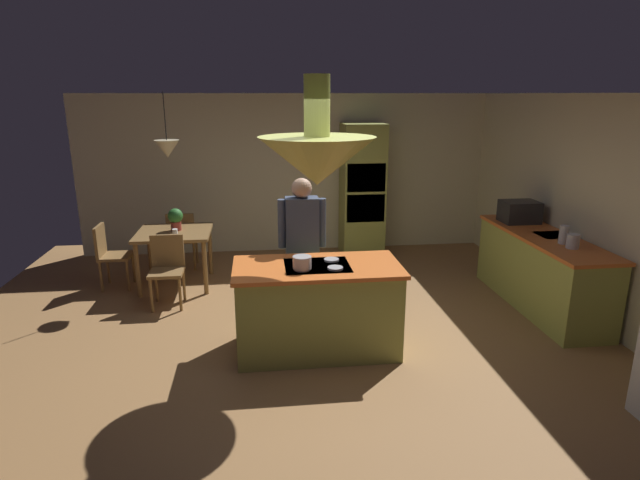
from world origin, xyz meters
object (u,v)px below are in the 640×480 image
Objects in this scene: dining_table at (174,239)px; canister_flour at (573,241)px; chair_by_back_wall at (182,236)px; canister_sugar at (564,235)px; cup_on_table at (175,232)px; chair_at_corner at (109,252)px; cooking_pot_on_cooktop at (302,262)px; microwave_on_counter at (520,212)px; chair_facing_island at (167,266)px; kitchen_island at (317,308)px; oven_tower at (362,190)px; person_at_island at (302,242)px; potted_plant_on_table at (175,218)px.

dining_table is 6.14× the size of canister_flour.
canister_sugar is (4.54, -2.35, 0.51)m from chair_by_back_wall.
cup_on_table reaches higher than dining_table.
cooking_pot_on_cooktop is (2.40, -2.23, 0.49)m from chair_at_corner.
microwave_on_counter reaches higher than canister_flour.
cooking_pot_on_cooktop is (1.54, -2.91, 0.49)m from chair_by_back_wall.
canister_sugar reaches higher than chair_facing_island.
kitchen_island is 3.47m from oven_tower.
cup_on_table is at bearing 131.40° from kitchen_island.
chair_by_back_wall is (-1.61, 2.09, -0.46)m from person_at_island.
dining_table is at bearing 138.83° from person_at_island.
chair_by_back_wall is 1.10m from chair_at_corner.
chair_facing_island is (0.00, -0.68, -0.15)m from dining_table.
kitchen_island is 5.52× the size of potted_plant_on_table.
oven_tower is 2.41× the size of chair_at_corner.
potted_plant_on_table is at bearing 137.21° from person_at_island.
chair_by_back_wall is at bearing -51.73° from chair_at_corner.
chair_facing_island is (-1.61, 0.73, -0.46)m from person_at_island.
oven_tower is at bearing 120.19° from canister_flour.
dining_table is 0.70m from chair_by_back_wall.
cooking_pot_on_cooktop reaches higher than kitchen_island.
cooking_pot_on_cooktop is (-3.00, -0.56, -0.02)m from canister_sugar.
oven_tower is at bearing 65.04° from person_at_island.
cooking_pot_on_cooktop is at bearing -55.37° from dining_table.
dining_table is (-1.70, 2.10, 0.19)m from kitchen_island.
oven_tower is 13.29× the size of canister_flour.
chair_facing_island is 1.00× the size of chair_at_corner.
dining_table is at bearing 159.83° from canister_sugar.
chair_at_corner is at bearing 38.27° from chair_by_back_wall.
chair_by_back_wall is (0.00, 1.36, 0.00)m from chair_facing_island.
oven_tower reaches higher than cup_on_table.
oven_tower is at bearing 121.76° from canister_sugar.
canister_sugar is (4.54, -1.67, 0.36)m from dining_table.
canister_sugar is (2.84, 0.43, 0.56)m from kitchen_island.
oven_tower reaches higher than canister_sugar.
canister_flour reaches higher than dining_table.
person_at_island is (-1.19, -2.55, -0.09)m from oven_tower.
potted_plant_on_table is at bearing 159.07° from canister_sugar.
dining_table is 4.85m from canister_sugar.
dining_table is 4.62× the size of canister_sugar.
person_at_island reaches higher than cooking_pot_on_cooktop.
canister_sugar is at bearing 8.65° from kitchen_island.
kitchen_island is 7.90× the size of canister_sugar.
kitchen_island is 3.31m from chair_at_corner.
person_at_island is 1.96m from cup_on_table.
potted_plant_on_table reaches higher than chair_by_back_wall.
chair_at_corner is (-0.86, 0.68, 0.00)m from chair_facing_island.
potted_plant_on_table is at bearing 157.10° from canister_flour.
canister_flour is at bearing -108.88° from chair_at_corner.
oven_tower is at bearing 21.35° from potted_plant_on_table.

